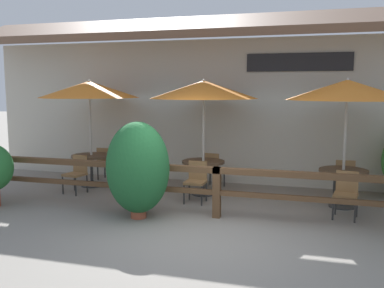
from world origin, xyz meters
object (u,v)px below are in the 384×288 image
(patio_umbrella_near, at_px, (89,89))
(chair_middle_wallside, at_px, (213,168))
(chair_near_streetside, at_px, (77,172))
(chair_middle_streetside, at_px, (196,179))
(patio_umbrella_far, at_px, (347,90))
(potted_plant_small_flowering, at_px, (138,168))
(dining_table_middle, at_px, (203,168))
(patio_umbrella_middle, at_px, (204,90))
(chair_far_wallside, at_px, (344,176))
(chair_near_wallside, at_px, (106,162))
(dining_table_near, at_px, (91,161))
(dining_table_far, at_px, (343,177))
(chair_far_streetside, at_px, (346,192))

(patio_umbrella_near, distance_m, chair_middle_wallside, 3.53)
(chair_near_streetside, distance_m, chair_middle_streetside, 2.86)
(patio_umbrella_far, xyz_separation_m, potted_plant_small_flowering, (-3.68, -1.82, -1.42))
(chair_middle_wallside, bearing_deg, patio_umbrella_near, 22.32)
(dining_table_middle, xyz_separation_m, patio_umbrella_far, (2.97, -0.22, 1.74))
(patio_umbrella_near, distance_m, patio_umbrella_middle, 2.85)
(chair_near_streetside, height_order, chair_middle_wallside, same)
(chair_far_wallside, bearing_deg, patio_umbrella_near, 2.72)
(chair_near_wallside, distance_m, chair_middle_streetside, 3.19)
(patio_umbrella_near, distance_m, dining_table_near, 1.74)
(chair_near_streetside, relative_size, patio_umbrella_far, 0.33)
(chair_middle_wallside, relative_size, patio_umbrella_far, 0.33)
(patio_umbrella_far, bearing_deg, chair_middle_streetside, -171.13)
(chair_near_streetside, xyz_separation_m, dining_table_far, (5.80, 0.45, 0.13))
(patio_umbrella_middle, xyz_separation_m, potted_plant_small_flowering, (-0.71, -2.04, -1.42))
(dining_table_near, xyz_separation_m, chair_far_streetside, (5.84, -1.01, -0.13))
(patio_umbrella_near, distance_m, chair_near_streetside, 2.01)
(patio_umbrella_near, height_order, chair_far_wallside, patio_umbrella_near)
(patio_umbrella_near, relative_size, dining_table_far, 2.70)
(chair_near_streetside, height_order, dining_table_far, chair_near_streetside)
(chair_middle_streetside, bearing_deg, dining_table_middle, 92.63)
(chair_near_streetside, bearing_deg, chair_near_wallside, 100.48)
(chair_near_wallside, height_order, dining_table_middle, chair_near_wallside)
(chair_near_streetside, bearing_deg, chair_middle_streetside, 10.60)
(chair_middle_streetside, distance_m, chair_far_wallside, 3.25)
(dining_table_near, xyz_separation_m, chair_near_streetside, (0.02, -0.72, -0.13))
(dining_table_near, height_order, chair_far_wallside, chair_far_wallside)
(patio_umbrella_near, height_order, dining_table_middle, patio_umbrella_near)
(chair_near_wallside, bearing_deg, dining_table_middle, 165.49)
(dining_table_middle, relative_size, chair_middle_streetside, 1.12)
(patio_umbrella_middle, distance_m, chair_middle_streetside, 1.99)
(dining_table_near, height_order, potted_plant_small_flowering, potted_plant_small_flowering)
(potted_plant_small_flowering, bearing_deg, chair_middle_wallside, 74.10)
(patio_umbrella_near, distance_m, dining_table_middle, 3.35)
(dining_table_near, height_order, patio_umbrella_middle, patio_umbrella_middle)
(chair_far_wallside, bearing_deg, chair_near_wallside, -4.25)
(dining_table_far, relative_size, potted_plant_small_flowering, 0.54)
(chair_middle_streetside, xyz_separation_m, chair_middle_wallside, (0.04, 1.35, 0.00))
(dining_table_middle, bearing_deg, potted_plant_small_flowering, -109.18)
(dining_table_near, relative_size, patio_umbrella_far, 0.37)
(chair_near_wallside, distance_m, dining_table_far, 5.88)
(chair_middle_streetside, distance_m, chair_middle_wallside, 1.35)
(patio_umbrella_middle, bearing_deg, patio_umbrella_far, -4.15)
(chair_near_wallside, distance_m, chair_far_wallside, 5.87)
(patio_umbrella_middle, distance_m, dining_table_far, 3.45)
(patio_umbrella_far, bearing_deg, patio_umbrella_near, 177.38)
(patio_umbrella_near, bearing_deg, chair_near_streetside, -88.23)
(chair_near_wallside, height_order, chair_middle_streetside, same)
(dining_table_near, xyz_separation_m, chair_far_wallside, (5.90, 0.48, -0.13))
(patio_umbrella_far, relative_size, chair_far_streetside, 3.01)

